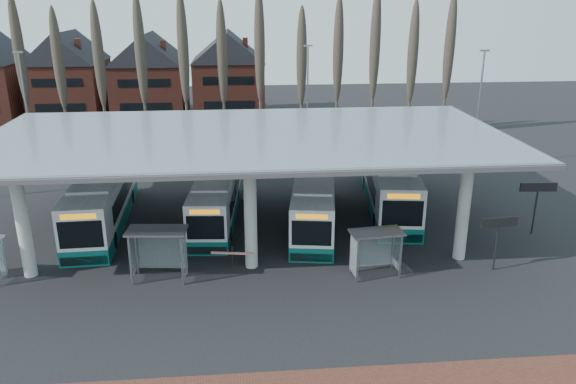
{
  "coord_description": "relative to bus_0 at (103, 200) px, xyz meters",
  "views": [
    {
      "loc": [
        -0.51,
        -25.97,
        14.4
      ],
      "look_at": [
        2.46,
        7.0,
        2.78
      ],
      "focal_mm": 35.0,
      "sensor_mm": 36.0,
      "label": 1
    }
  ],
  "objects": [
    {
      "name": "bus_0",
      "position": [
        0.0,
        0.0,
        0.0
      ],
      "size": [
        3.22,
        12.92,
        3.56
      ],
      "rotation": [
        0.0,
        0.0,
        0.04
      ],
      "color": "white",
      "rests_on": "ground"
    },
    {
      "name": "info_sign_1",
      "position": [
        27.55,
        -4.25,
        1.21
      ],
      "size": [
        2.32,
        0.28,
        3.44
      ],
      "rotation": [
        0.0,
        0.0,
        -0.06
      ],
      "color": "black",
      "rests_on": "ground"
    },
    {
      "name": "bus_3",
      "position": [
        19.65,
        1.5,
        0.04
      ],
      "size": [
        4.56,
        13.39,
        3.65
      ],
      "rotation": [
        0.0,
        0.0,
        -0.14
      ],
      "color": "white",
      "rests_on": "ground"
    },
    {
      "name": "shelter_2",
      "position": [
        16.2,
        -8.79,
        0.21
      ],
      "size": [
        2.94,
        1.71,
        2.6
      ],
      "rotation": [
        0.0,
        0.0,
        0.11
      ],
      "color": "gray",
      "rests_on": "ground"
    },
    {
      "name": "townhouse_row",
      "position": [
        -6.17,
        34.28,
        4.26
      ],
      "size": [
        36.8,
        10.3,
        12.25
      ],
      "color": "maroon",
      "rests_on": "ground"
    },
    {
      "name": "lamp_post_a",
      "position": [
        -8.42,
        12.28,
        3.66
      ],
      "size": [
        0.8,
        0.16,
        10.17
      ],
      "color": "slate",
      "rests_on": "ground"
    },
    {
      "name": "info_sign_0",
      "position": [
        22.93,
        -8.86,
        0.94
      ],
      "size": [
        2.1,
        0.31,
        3.12
      ],
      "rotation": [
        0.0,
        0.0,
        0.09
      ],
      "color": "black",
      "rests_on": "ground"
    },
    {
      "name": "ground",
      "position": [
        9.58,
        -9.72,
        -1.68
      ],
      "size": [
        140.0,
        140.0,
        0.0
      ],
      "primitive_type": "plane",
      "color": "black",
      "rests_on": "ground"
    },
    {
      "name": "shelter_1",
      "position": [
        4.67,
        -8.15,
        0.42
      ],
      "size": [
        3.22,
        1.81,
        2.88
      ],
      "rotation": [
        0.0,
        0.0,
        -0.08
      ],
      "color": "gray",
      "rests_on": "ground"
    },
    {
      "name": "bus_2",
      "position": [
        13.9,
        -1.14,
        -0.11
      ],
      "size": [
        4.39,
        12.25,
        3.33
      ],
      "rotation": [
        0.0,
        0.0,
        -0.16
      ],
      "color": "white",
      "rests_on": "ground"
    },
    {
      "name": "station_canopy",
      "position": [
        9.58,
        -1.72,
        4.0
      ],
      "size": [
        32.0,
        16.0,
        6.34
      ],
      "color": "#B8B8B4",
      "rests_on": "ground"
    },
    {
      "name": "lamp_post_b",
      "position": [
        15.58,
        16.28,
        3.66
      ],
      "size": [
        0.8,
        0.16,
        10.17
      ],
      "color": "slate",
      "rests_on": "ground"
    },
    {
      "name": "bus_1",
      "position": [
        7.46,
        0.2,
        -0.16
      ],
      "size": [
        3.38,
        11.8,
        3.24
      ],
      "rotation": [
        0.0,
        0.0,
        -0.08
      ],
      "color": "white",
      "rests_on": "ground"
    },
    {
      "name": "lamp_post_c",
      "position": [
        29.58,
        10.28,
        3.66
      ],
      "size": [
        0.8,
        0.16,
        10.17
      ],
      "color": "slate",
      "rests_on": "ground"
    },
    {
      "name": "barrier",
      "position": [
        8.52,
        -7.44,
        -0.77
      ],
      "size": [
        2.34,
        0.81,
        1.18
      ],
      "rotation": [
        0.0,
        0.0,
        -0.15
      ],
      "color": "black",
      "rests_on": "ground"
    },
    {
      "name": "poplar_row",
      "position": [
        9.58,
        23.28,
        7.1
      ],
      "size": [
        45.1,
        1.1,
        14.5
      ],
      "color": "#473D33",
      "rests_on": "ground"
    }
  ]
}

